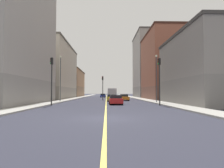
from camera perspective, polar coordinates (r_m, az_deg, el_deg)
The scene contains 21 objects.
ground_plane at distance 14.08m, azimuth -1.85°, elevation -9.56°, with size 400.00×400.00×0.00m, color #292A36.
sidewalk_left at distance 63.60m, azimuth 6.43°, elevation -3.83°, with size 2.54×168.00×0.15m, color #9E9B93.
sidewalk_right at distance 63.63m, azimuth -9.63°, elevation -3.81°, with size 2.54×168.00×0.15m, color #9E9B93.
lane_center_stripe at distance 63.00m, azimuth -1.60°, elevation -3.92°, with size 0.16×154.00×0.01m, color #E5D14C.
building_left_near at distance 33.50m, azimuth 26.40°, elevation 3.76°, with size 11.50×17.85×10.34m.
building_left_mid at distance 53.20m, azimuth 15.65°, elevation 4.82°, with size 11.50×17.78×16.59m.
building_left_far at distance 71.72m, azimuth 11.13°, elevation 5.00°, with size 11.50×17.87×21.66m.
building_right_corner at distance 35.76m, azimuth -28.56°, elevation 13.67°, with size 11.50×20.88×22.89m.
building_right_midblock at distance 59.17m, azimuth -17.04°, elevation 3.30°, with size 11.50×25.70×14.90m.
building_right_distant at distance 84.05m, azimuth -12.37°, elevation 0.16°, with size 11.50×23.82×10.61m.
traffic_light_left_near at distance 28.12m, azimuth 13.12°, elevation 2.45°, with size 0.40×0.32×6.34m.
traffic_light_right_near at distance 28.17m, azimuth -16.53°, elevation 2.50°, with size 0.40×0.32×6.36m.
traffic_light_median_far at distance 47.17m, azimuth -2.62°, elevation -0.11°, with size 0.40×0.32×5.48m.
street_lamp_left_near at distance 33.97m, azimuth 12.32°, elevation 2.83°, with size 0.36×0.36×7.73m.
street_lamp_right_near at distance 37.63m, azimuth -14.23°, elevation 2.68°, with size 0.36×0.36×8.14m.
car_red at distance 29.70m, azimuth 1.01°, elevation -4.46°, with size 2.00×4.11×1.37m.
car_blue at distance 70.80m, azimuth -2.57°, elevation -3.24°, with size 1.82×4.44×1.27m.
car_yellow at distance 40.02m, azimuth 0.04°, elevation -3.91°, with size 1.95×4.09×1.33m.
car_orange at distance 43.52m, azimuth 3.36°, elevation -3.80°, with size 1.98×4.40×1.34m.
car_maroon at distance 76.20m, azimuth -0.53°, elevation -3.18°, with size 1.96×4.50×1.26m.
box_truck at distance 58.49m, azimuth -0.05°, elevation -2.56°, with size 2.50×7.78×2.81m.
Camera 1 is at (0.07, -13.97, 1.78)m, focal length 32.69 mm.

